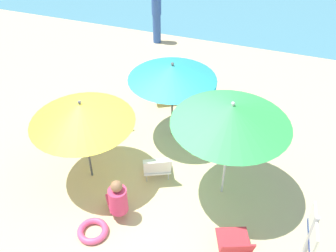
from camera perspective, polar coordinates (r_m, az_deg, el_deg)
The scene contains 12 objects.
ground_plane at distance 7.46m, azimuth -4.37°, elevation -7.75°, with size 40.00×40.00×0.00m, color #D3BC8C.
umbrella_yellow at distance 6.65m, azimuth -12.87°, elevation 1.95°, with size 1.84×1.84×1.77m.
umbrella_green at distance 6.07m, azimuth 9.52°, elevation 1.72°, with size 1.95×1.95×2.04m.
umbrella_teal at distance 7.50m, azimuth 0.66°, elevation 8.06°, with size 1.78×1.78×1.78m.
beach_chair_a at distance 6.25m, azimuth 9.97°, elevation -16.97°, with size 0.68×0.71×0.55m.
beach_chair_b at distance 9.20m, azimuth 5.34°, elevation 4.99°, with size 0.56×0.60×0.58m.
beach_chair_c at distance 8.39m, azimuth -8.64°, elevation 0.89°, with size 0.61×0.56×0.58m.
beach_chair_d at distance 9.33m, azimuth -0.71°, elevation 5.71°, with size 0.76×0.77×0.57m.
beach_chair_e at distance 7.21m, azimuth -1.64°, elevation -6.18°, with size 0.69×0.69×0.62m.
person_a at distance 11.83m, azimuth -1.73°, elevation 16.24°, with size 0.28×0.28×1.69m.
person_b at distance 6.58m, azimuth -7.56°, elevation -10.77°, with size 0.51×0.54×0.89m.
swim_ring at distance 6.71m, azimuth -11.20°, elevation -15.16°, with size 0.52×0.52×0.11m, color #E54C7F.
Camera 1 is at (2.21, -4.65, 5.40)m, focal length 40.70 mm.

